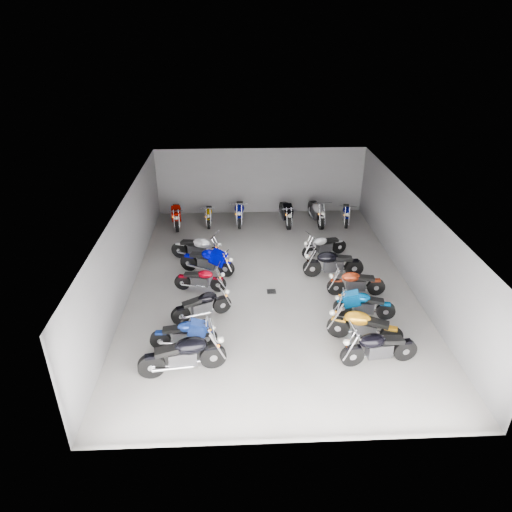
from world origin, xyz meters
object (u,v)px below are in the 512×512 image
object	(u,v)px
motorcycle_right_d	(356,283)
motorcycle_back_a	(176,214)
motorcycle_left_b	(184,334)
motorcycle_right_f	(324,246)
motorcycle_left_d	(201,279)
motorcycle_right_a	(378,347)
drain_grate	(271,291)
motorcycle_back_b	(209,214)
motorcycle_right_c	(364,305)
motorcycle_right_e	(333,263)
motorcycle_left_a	(183,355)
motorcycle_back_c	(240,212)
motorcycle_back_f	(346,213)
motorcycle_left_e	(208,261)
motorcycle_left_c	(202,305)
motorcycle_left_f	(198,248)
motorcycle_back_e	(316,211)
motorcycle_right_b	(364,326)
motorcycle_back_d	(285,212)

from	to	relation	value
motorcycle_right_d	motorcycle_back_a	bearing A→B (deg)	49.46
motorcycle_left_b	motorcycle_right_d	distance (m)	6.24
motorcycle_right_d	motorcycle_right_f	world-z (taller)	motorcycle_right_d
motorcycle_left_d	motorcycle_right_a	size ratio (longest dim) A/B	0.83
drain_grate	motorcycle_back_b	world-z (taller)	motorcycle_back_b
motorcycle_right_c	motorcycle_right_e	size ratio (longest dim) A/B	0.87
motorcycle_left_a	motorcycle_back_c	size ratio (longest dim) A/B	1.06
motorcycle_back_b	motorcycle_back_f	xyz separation A→B (m)	(6.45, -0.17, 0.03)
motorcycle_left_a	motorcycle_back_b	bearing A→B (deg)	167.90
drain_grate	motorcycle_right_d	bearing A→B (deg)	-6.29
motorcycle_left_e	motorcycle_back_f	world-z (taller)	motorcycle_left_e
motorcycle_right_f	motorcycle_back_f	bearing A→B (deg)	-45.49
motorcycle_left_c	motorcycle_left_f	bearing A→B (deg)	162.70
motorcycle_left_f	motorcycle_right_f	xyz separation A→B (m)	(5.07, 0.13, -0.06)
motorcycle_left_a	motorcycle_back_e	size ratio (longest dim) A/B	1.01
motorcycle_right_f	motorcycle_left_d	bearing A→B (deg)	97.34
motorcycle_left_a	motorcycle_back_f	distance (m)	12.00
motorcycle_back_c	motorcycle_back_f	xyz separation A→B (m)	(5.01, -0.25, -0.06)
motorcycle_left_c	motorcycle_back_b	world-z (taller)	motorcycle_left_c
drain_grate	motorcycle_right_b	distance (m)	3.88
motorcycle_left_a	motorcycle_right_b	xyz separation A→B (m)	(5.20, 1.10, -0.04)
motorcycle_back_c	motorcycle_left_c	bearing A→B (deg)	82.35
motorcycle_right_c	motorcycle_back_d	world-z (taller)	motorcycle_back_d
motorcycle_back_c	motorcycle_back_f	distance (m)	5.02
motorcycle_back_b	motorcycle_back_e	world-z (taller)	motorcycle_back_e
motorcycle_back_a	motorcycle_back_c	distance (m)	2.94
motorcycle_back_d	motorcycle_right_d	bearing A→B (deg)	100.27
motorcycle_left_b	motorcycle_right_b	size ratio (longest dim) A/B	0.91
motorcycle_right_c	motorcycle_back_b	size ratio (longest dim) A/B	1.04
motorcycle_right_a	motorcycle_left_c	bearing A→B (deg)	58.15
motorcycle_left_e	motorcycle_back_c	xyz separation A→B (m)	(1.26, 4.82, 0.02)
motorcycle_right_e	motorcycle_right_c	bearing A→B (deg)	-168.19
motorcycle_left_b	motorcycle_left_e	xyz separation A→B (m)	(0.46, 4.37, 0.05)
motorcycle_back_c	drain_grate	bearing A→B (deg)	101.34
motorcycle_right_d	motorcycle_back_c	world-z (taller)	motorcycle_back_c
motorcycle_right_a	motorcycle_back_a	xyz separation A→B (m)	(-6.66, 9.90, 0.01)
motorcycle_left_f	motorcycle_right_b	bearing A→B (deg)	64.24
drain_grate	motorcycle_left_e	bearing A→B (deg)	148.37
motorcycle_left_c	motorcycle_back_a	xyz separation A→B (m)	(-1.65, 7.51, 0.06)
motorcycle_back_f	motorcycle_right_c	bearing A→B (deg)	92.06
motorcycle_back_e	motorcycle_left_c	bearing A→B (deg)	50.39
motorcycle_right_c	motorcycle_right_a	bearing A→B (deg)	-173.52
motorcycle_right_f	motorcycle_back_a	size ratio (longest dim) A/B	0.84
motorcycle_left_e	motorcycle_back_a	bearing A→B (deg)	-139.99
drain_grate	motorcycle_right_e	xyz separation A→B (m)	(2.34, 1.01, 0.54)
drain_grate	motorcycle_left_d	world-z (taller)	motorcycle_left_d
motorcycle_back_c	motorcycle_left_f	bearing A→B (deg)	67.30
motorcycle_right_a	motorcycle_back_b	bearing A→B (deg)	20.88
drain_grate	motorcycle_right_a	bearing A→B (deg)	-55.27
motorcycle_right_d	motorcycle_left_f	bearing A→B (deg)	65.72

